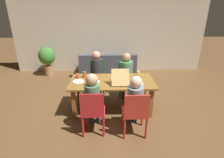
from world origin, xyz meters
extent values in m
plane|color=brown|center=(0.00, 0.00, 0.00)|extent=(20.00, 20.00, 0.00)
cube|color=beige|center=(0.00, 2.83, 1.49)|extent=(6.78, 0.12, 2.98)
cube|color=brown|center=(0.00, 0.00, 0.73)|extent=(1.89, 0.91, 0.04)
cube|color=brown|center=(-0.83, -0.34, 0.35)|extent=(0.09, 0.09, 0.71)
cube|color=brown|center=(0.83, -0.34, 0.35)|extent=(0.09, 0.09, 0.71)
cube|color=brown|center=(-0.83, 0.34, 0.35)|extent=(0.09, 0.09, 0.71)
cube|color=brown|center=(0.83, 0.34, 0.35)|extent=(0.09, 0.09, 0.71)
cylinder|color=#B53124|center=(0.19, -0.64, 0.22)|extent=(0.04, 0.04, 0.45)
cylinder|color=#B53124|center=(0.60, -0.64, 0.22)|extent=(0.04, 0.04, 0.45)
cylinder|color=#B53124|center=(0.19, -1.03, 0.22)|extent=(0.04, 0.04, 0.45)
cylinder|color=#B53124|center=(0.60, -1.03, 0.22)|extent=(0.04, 0.04, 0.45)
cube|color=#B53124|center=(0.40, -0.83, 0.46)|extent=(0.46, 0.45, 0.02)
cube|color=#B53124|center=(0.40, -1.04, 0.69)|extent=(0.44, 0.03, 0.46)
cylinder|color=#363F4C|center=(0.32, -0.51, 0.23)|extent=(0.10, 0.10, 0.47)
cylinder|color=#363F4C|center=(0.47, -0.51, 0.23)|extent=(0.10, 0.10, 0.47)
cube|color=#363F4C|center=(0.40, -0.67, 0.52)|extent=(0.27, 0.33, 0.11)
cylinder|color=gray|center=(0.40, -0.83, 0.75)|extent=(0.30, 0.30, 0.46)
sphere|color=beige|center=(0.40, -0.83, 1.07)|extent=(0.22, 0.22, 0.22)
cylinder|color=#2E7440|center=(0.57, 0.59, 0.22)|extent=(0.04, 0.04, 0.45)
cylinder|color=#2E7440|center=(0.23, 0.59, 0.22)|extent=(0.04, 0.04, 0.45)
cylinder|color=#2E7440|center=(0.57, 0.99, 0.22)|extent=(0.04, 0.04, 0.45)
cylinder|color=#2E7440|center=(0.23, 0.99, 0.22)|extent=(0.04, 0.04, 0.45)
cube|color=#2E7440|center=(0.40, 0.79, 0.46)|extent=(0.39, 0.46, 0.02)
cube|color=#2E7440|center=(0.40, 1.00, 0.68)|extent=(0.37, 0.03, 0.43)
cylinder|color=#3B2F4B|center=(0.48, 0.52, 0.23)|extent=(0.10, 0.10, 0.47)
cylinder|color=#3B2F4B|center=(0.31, 0.52, 0.23)|extent=(0.10, 0.10, 0.47)
cube|color=#3B2F4B|center=(0.40, 0.65, 0.52)|extent=(0.32, 0.28, 0.11)
cylinder|color=#4B7D5A|center=(0.40, 0.79, 0.74)|extent=(0.35, 0.35, 0.44)
sphere|color=#A07F5D|center=(0.40, 0.79, 1.06)|extent=(0.23, 0.23, 0.23)
cylinder|color=#B7252A|center=(-0.58, -0.62, 0.22)|extent=(0.04, 0.04, 0.45)
cylinder|color=#B7252A|center=(-0.19, -0.62, 0.22)|extent=(0.04, 0.04, 0.45)
cylinder|color=#B7252A|center=(-0.58, -0.95, 0.22)|extent=(0.04, 0.04, 0.45)
cylinder|color=#B7252A|center=(-0.19, -0.95, 0.22)|extent=(0.04, 0.04, 0.45)
cube|color=#B7252A|center=(-0.38, -0.79, 0.46)|extent=(0.45, 0.39, 0.02)
cube|color=#B7252A|center=(-0.38, -0.97, 0.69)|extent=(0.42, 0.03, 0.45)
cylinder|color=#2E4248|center=(-0.45, -0.50, 0.23)|extent=(0.10, 0.10, 0.47)
cylinder|color=#2E4248|center=(-0.31, -0.50, 0.23)|extent=(0.10, 0.10, 0.47)
cube|color=#2E4248|center=(-0.38, -0.63, 0.52)|extent=(0.25, 0.31, 0.11)
cylinder|color=#4F7A52|center=(-0.38, -0.79, 0.76)|extent=(0.28, 0.28, 0.50)
sphere|color=tan|center=(-0.38, -0.79, 1.11)|extent=(0.22, 0.22, 0.22)
cylinder|color=#246539|center=(-0.21, 0.63, 0.22)|extent=(0.04, 0.04, 0.45)
cylinder|color=#246539|center=(-0.56, 0.63, 0.22)|extent=(0.04, 0.04, 0.45)
cylinder|color=#246539|center=(-0.21, 1.02, 0.22)|extent=(0.04, 0.04, 0.45)
cylinder|color=#246539|center=(-0.56, 1.02, 0.22)|extent=(0.04, 0.04, 0.45)
cube|color=#246539|center=(-0.38, 0.83, 0.46)|extent=(0.40, 0.44, 0.02)
cube|color=#246539|center=(-0.38, 1.03, 0.70)|extent=(0.38, 0.03, 0.47)
cylinder|color=#2B3A4E|center=(-0.31, 0.51, 0.23)|extent=(0.10, 0.10, 0.47)
cylinder|color=#2B3A4E|center=(-0.46, 0.51, 0.23)|extent=(0.10, 0.10, 0.47)
cube|color=#2B3A4E|center=(-0.38, 0.66, 0.52)|extent=(0.27, 0.33, 0.11)
cylinder|color=#2D2E30|center=(-0.38, 0.83, 0.77)|extent=(0.30, 0.30, 0.51)
sphere|color=tan|center=(-0.38, 0.83, 1.12)|extent=(0.21, 0.21, 0.21)
cube|color=tan|center=(0.17, 0.05, 0.76)|extent=(0.37, 0.37, 0.02)
cylinder|color=#D18B3E|center=(0.17, 0.05, 0.78)|extent=(0.33, 0.33, 0.01)
cube|color=tan|center=(0.17, -0.24, 0.93)|extent=(0.37, 0.21, 0.32)
cylinder|color=white|center=(-0.75, -0.03, 0.75)|extent=(0.25, 0.25, 0.01)
cylinder|color=white|center=(-0.38, -0.05, 0.75)|extent=(0.20, 0.20, 0.01)
cylinder|color=white|center=(0.55, -0.18, 0.75)|extent=(0.23, 0.23, 0.01)
cylinder|color=#B85031|center=(-0.80, 0.20, 0.80)|extent=(0.08, 0.08, 0.10)
cylinder|color=#B5532A|center=(-0.64, 0.22, 0.82)|extent=(0.07, 0.07, 0.14)
cylinder|color=#E3CC59|center=(0.62, 0.22, 0.82)|extent=(0.07, 0.07, 0.15)
cube|color=#454650|center=(-0.07, 2.27, 0.21)|extent=(1.90, 0.79, 0.41)
cube|color=#454650|center=(-0.07, 1.95, 0.62)|extent=(1.90, 0.16, 0.40)
cube|color=#454650|center=(-0.93, 2.27, 0.50)|extent=(0.20, 0.75, 0.18)
cube|color=#454650|center=(0.78, 2.27, 0.50)|extent=(0.20, 0.75, 0.18)
cylinder|color=#AB754D|center=(-2.17, 2.33, 0.17)|extent=(0.29, 0.29, 0.35)
cylinder|color=brown|center=(-2.17, 2.33, 0.41)|extent=(0.05, 0.05, 0.13)
ellipsoid|color=#3B7E30|center=(-2.17, 2.33, 0.70)|extent=(0.55, 0.55, 0.61)
camera|label=1|loc=(-0.12, -3.73, 2.35)|focal=28.99mm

